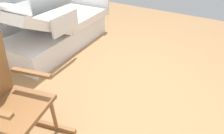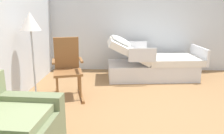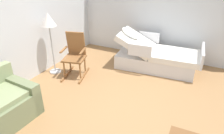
% 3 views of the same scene
% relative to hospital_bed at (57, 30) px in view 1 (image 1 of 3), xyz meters
% --- Properties ---
extents(ground_plane, '(6.39, 6.39, 0.00)m').
position_rel_hospital_bed_xyz_m(ground_plane, '(-1.82, 0.12, -0.30)').
color(ground_plane, '#9E7247').
extents(hospital_bed, '(1.13, 2.15, 1.03)m').
position_rel_hospital_bed_xyz_m(hospital_bed, '(0.00, 0.00, 0.00)').
color(hospital_bed, silver).
rests_on(hospital_bed, ground).
extents(rocking_chair, '(0.86, 0.66, 1.05)m').
position_rel_hospital_bed_xyz_m(rocking_chair, '(-1.18, 1.64, 0.20)').
color(rocking_chair, brown).
rests_on(rocking_chair, ground).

